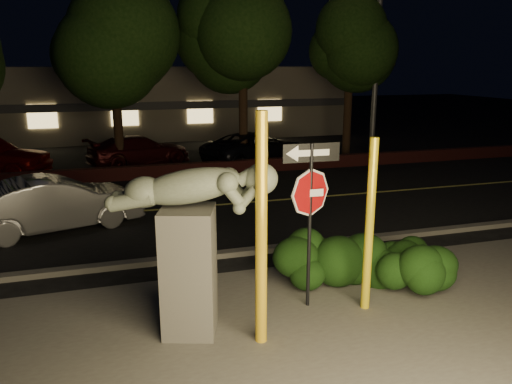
{
  "coord_description": "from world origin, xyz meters",
  "views": [
    {
      "loc": [
        -2.91,
        -7.18,
        4.11
      ],
      "look_at": [
        -0.1,
        2.23,
        1.6
      ],
      "focal_mm": 35.0,
      "sensor_mm": 36.0,
      "label": 1
    }
  ],
  "objects_px": {
    "signpost": "(311,193)",
    "parked_car_dark": "(257,148)",
    "silver_sedan": "(55,204)",
    "parked_car_darkred": "(139,150)",
    "sculpture": "(191,231)",
    "yellow_pole_right": "(369,226)",
    "yellow_pole_left": "(261,233)"
  },
  "relations": [
    {
      "from": "yellow_pole_right",
      "to": "parked_car_darkred",
      "type": "height_order",
      "value": "yellow_pole_right"
    },
    {
      "from": "yellow_pole_left",
      "to": "signpost",
      "type": "relative_size",
      "value": 1.22
    },
    {
      "from": "yellow_pole_right",
      "to": "parked_car_dark",
      "type": "bearing_deg",
      "value": 81.38
    },
    {
      "from": "yellow_pole_right",
      "to": "parked_car_dark",
      "type": "distance_m",
      "value": 13.33
    },
    {
      "from": "sculpture",
      "to": "silver_sedan",
      "type": "distance_m",
      "value": 6.57
    },
    {
      "from": "yellow_pole_left",
      "to": "sculpture",
      "type": "height_order",
      "value": "yellow_pole_left"
    },
    {
      "from": "signpost",
      "to": "parked_car_dark",
      "type": "xyz_separation_m",
      "value": [
        2.92,
        12.8,
        -1.38
      ]
    },
    {
      "from": "sculpture",
      "to": "yellow_pole_right",
      "type": "bearing_deg",
      "value": 15.97
    },
    {
      "from": "sculpture",
      "to": "silver_sedan",
      "type": "relative_size",
      "value": 0.65
    },
    {
      "from": "yellow_pole_right",
      "to": "signpost",
      "type": "height_order",
      "value": "yellow_pole_right"
    },
    {
      "from": "silver_sedan",
      "to": "parked_car_dark",
      "type": "distance_m",
      "value": 10.3
    },
    {
      "from": "signpost",
      "to": "sculpture",
      "type": "height_order",
      "value": "signpost"
    },
    {
      "from": "yellow_pole_left",
      "to": "parked_car_darkred",
      "type": "relative_size",
      "value": 0.82
    },
    {
      "from": "signpost",
      "to": "parked_car_darkred",
      "type": "distance_m",
      "value": 14.03
    },
    {
      "from": "sculpture",
      "to": "parked_car_darkred",
      "type": "relative_size",
      "value": 0.63
    },
    {
      "from": "yellow_pole_right",
      "to": "parked_car_dark",
      "type": "xyz_separation_m",
      "value": [
        1.99,
        13.16,
        -0.83
      ]
    },
    {
      "from": "sculpture",
      "to": "silver_sedan",
      "type": "xyz_separation_m",
      "value": [
        -2.51,
        5.99,
        -0.99
      ]
    },
    {
      "from": "signpost",
      "to": "sculpture",
      "type": "xyz_separation_m",
      "value": [
        -2.05,
        -0.28,
        -0.37
      ]
    },
    {
      "from": "parked_car_darkred",
      "to": "parked_car_dark",
      "type": "height_order",
      "value": "parked_car_dark"
    },
    {
      "from": "parked_car_darkred",
      "to": "sculpture",
      "type": "bearing_deg",
      "value": 161.04
    },
    {
      "from": "signpost",
      "to": "yellow_pole_right",
      "type": "bearing_deg",
      "value": -19.61
    },
    {
      "from": "sculpture",
      "to": "parked_car_dark",
      "type": "bearing_deg",
      "value": 86.7
    },
    {
      "from": "parked_car_dark",
      "to": "silver_sedan",
      "type": "bearing_deg",
      "value": 112.62
    },
    {
      "from": "signpost",
      "to": "silver_sedan",
      "type": "distance_m",
      "value": 7.43
    },
    {
      "from": "yellow_pole_right",
      "to": "sculpture",
      "type": "xyz_separation_m",
      "value": [
        -2.98,
        0.08,
        0.18
      ]
    },
    {
      "from": "yellow_pole_left",
      "to": "sculpture",
      "type": "relative_size",
      "value": 1.29
    },
    {
      "from": "yellow_pole_right",
      "to": "signpost",
      "type": "bearing_deg",
      "value": 158.95
    },
    {
      "from": "silver_sedan",
      "to": "parked_car_dark",
      "type": "relative_size",
      "value": 0.87
    },
    {
      "from": "sculpture",
      "to": "parked_car_darkred",
      "type": "height_order",
      "value": "sculpture"
    },
    {
      "from": "sculpture",
      "to": "silver_sedan",
      "type": "bearing_deg",
      "value": 130.21
    },
    {
      "from": "yellow_pole_left",
      "to": "yellow_pole_right",
      "type": "height_order",
      "value": "yellow_pole_left"
    },
    {
      "from": "signpost",
      "to": "parked_car_darkred",
      "type": "xyz_separation_m",
      "value": [
        -1.93,
        13.82,
        -1.43
      ]
    }
  ]
}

